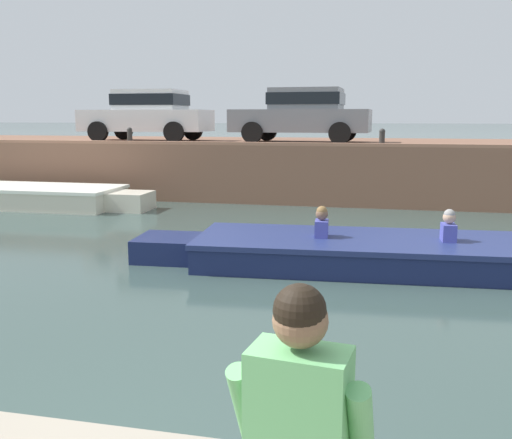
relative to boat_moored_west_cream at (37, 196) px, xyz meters
The scene contains 10 objects.
ground_plane 8.48m from the boat_moored_west_cream, 32.26° to the right, with size 400.00×400.00×0.00m, color #384C47.
far_quay_wall 8.50m from the boat_moored_west_cream, 32.36° to the left, with size 60.00×6.00×1.56m, color brown.
far_wall_coping 7.48m from the boat_moored_west_cream, 13.06° to the left, with size 60.00×0.24×0.08m, color #9F6C52.
boat_moored_west_cream is the anchor object (origin of this frame).
motorboat_passing 9.40m from the boat_moored_west_cream, 27.17° to the right, with size 6.70×2.18×0.94m.
car_leftmost_white 4.52m from the boat_moored_west_cream, 66.37° to the left, with size 3.88×2.01×1.54m.
car_left_inner_grey 7.66m from the boat_moored_west_cream, 29.70° to the left, with size 4.01×2.10×1.54m.
mooring_bollard_west 2.97m from the boat_moored_west_cream, 44.73° to the left, with size 0.15×0.15×0.45m.
mooring_bollard_mid 8.97m from the boat_moored_west_cream, 11.71° to the left, with size 0.15×0.15×0.45m.
person_seated_right 13.95m from the boat_moored_west_cream, 52.72° to the right, with size 0.56×0.57×0.96m.
Camera 1 is at (1.52, -2.42, 2.30)m, focal length 40.00 mm.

